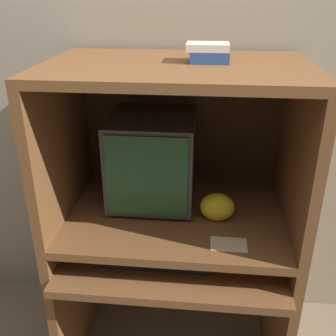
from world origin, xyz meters
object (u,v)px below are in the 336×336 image
object	(u,v)px
mouse	(226,264)
snack_bag	(217,207)
book_stack	(209,52)
keyboard	(153,258)
crt_monitor	(153,159)

from	to	relation	value
mouse	snack_bag	xyz separation A→B (m)	(-0.04, 0.16, 0.18)
book_stack	mouse	bearing A→B (deg)	-63.68
book_stack	keyboard	bearing A→B (deg)	-133.75
crt_monitor	keyboard	size ratio (longest dim) A/B	0.86
crt_monitor	keyboard	distance (m)	0.44
snack_bag	crt_monitor	bearing A→B (deg)	155.00
crt_monitor	mouse	xyz separation A→B (m)	(0.34, -0.29, -0.33)
crt_monitor	book_stack	bearing A→B (deg)	-18.88
keyboard	mouse	distance (m)	0.30
crt_monitor	book_stack	size ratio (longest dim) A/B	2.55
keyboard	mouse	world-z (taller)	mouse
crt_monitor	snack_bag	bearing A→B (deg)	-25.00
crt_monitor	keyboard	world-z (taller)	crt_monitor
mouse	book_stack	bearing A→B (deg)	116.32
snack_bag	book_stack	size ratio (longest dim) A/B	0.92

